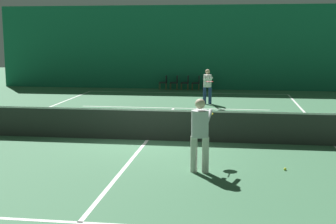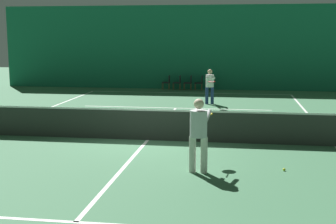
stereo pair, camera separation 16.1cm
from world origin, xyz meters
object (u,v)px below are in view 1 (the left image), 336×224
(courtside_chair_1, at_px, (175,82))
(courtside_chair_3, at_px, (197,82))
(courtside_chair_0, at_px, (164,81))
(courtside_chair_2, at_px, (186,82))
(tennis_net, at_px, (147,124))
(player_near, at_px, (200,130))
(courtside_chair_4, at_px, (208,82))
(player_far, at_px, (208,84))
(tennis_ball, at_px, (285,169))

(courtside_chair_1, bearing_deg, courtside_chair_3, 90.00)
(courtside_chair_0, xyz_separation_m, courtside_chair_2, (1.28, 0.00, 0.00))
(tennis_net, xyz_separation_m, courtside_chair_2, (-0.15, 13.26, -0.03))
(courtside_chair_1, height_order, courtside_chair_2, same)
(player_near, xyz_separation_m, courtside_chair_4, (-0.69, 16.37, -0.52))
(player_far, relative_size, courtside_chair_4, 1.91)
(player_near, xyz_separation_m, courtside_chair_2, (-1.96, 16.37, -0.52))
(player_near, xyz_separation_m, player_far, (-0.43, 10.93, -0.07))
(player_near, bearing_deg, courtside_chair_2, 12.47)
(courtside_chair_3, xyz_separation_m, courtside_chair_4, (0.64, 0.00, 0.00))
(courtside_chair_2, bearing_deg, courtside_chair_1, -90.00)
(courtside_chair_1, distance_m, courtside_chair_2, 0.64)
(courtside_chair_2, bearing_deg, player_near, 6.84)
(tennis_net, distance_m, courtside_chair_4, 13.31)
(tennis_net, height_order, courtside_chair_2, tennis_net)
(tennis_net, distance_m, courtside_chair_3, 13.27)
(courtside_chair_1, bearing_deg, courtside_chair_2, 90.00)
(tennis_ball, bearing_deg, courtside_chair_2, 103.88)
(courtside_chair_0, relative_size, tennis_ball, 12.73)
(player_far, bearing_deg, tennis_ball, 4.46)
(player_far, height_order, courtside_chair_2, player_far)
(courtside_chair_1, bearing_deg, player_near, 9.03)
(player_far, bearing_deg, player_near, -6.18)
(player_near, height_order, courtside_chair_0, player_near)
(courtside_chair_3, bearing_deg, tennis_ball, 11.70)
(courtside_chair_1, bearing_deg, tennis_net, 3.41)
(courtside_chair_2, bearing_deg, courtside_chair_3, 90.00)
(tennis_net, distance_m, player_near, 3.64)
(tennis_net, relative_size, courtside_chair_2, 14.29)
(tennis_net, relative_size, courtside_chair_1, 14.29)
(courtside_chair_2, relative_size, courtside_chair_3, 1.00)
(courtside_chair_0, distance_m, courtside_chair_1, 0.64)
(tennis_net, bearing_deg, courtside_chair_0, 96.15)
(courtside_chair_2, xyz_separation_m, courtside_chair_3, (0.64, 0.00, 0.00))
(tennis_net, relative_size, tennis_ball, 181.82)
(player_near, relative_size, player_far, 1.07)
(courtside_chair_0, bearing_deg, courtside_chair_4, 90.00)
(player_near, relative_size, courtside_chair_2, 2.06)
(player_far, xyz_separation_m, courtside_chair_4, (-0.26, 5.44, -0.45))
(player_near, xyz_separation_m, courtside_chair_0, (-3.24, 16.37, -0.52))
(player_far, distance_m, courtside_chair_4, 5.47)
(tennis_net, height_order, tennis_ball, tennis_net)
(courtside_chair_3, relative_size, courtside_chair_4, 1.00)
(courtside_chair_1, relative_size, courtside_chair_3, 1.00)
(courtside_chair_1, xyz_separation_m, courtside_chair_4, (1.91, 0.00, 0.00))
(courtside_chair_1, xyz_separation_m, courtside_chair_3, (1.28, 0.00, 0.00))
(courtside_chair_3, xyz_separation_m, tennis_ball, (3.31, -15.99, -0.45))
(tennis_net, height_order, courtside_chair_4, tennis_net)
(player_far, bearing_deg, courtside_chair_3, -179.01)
(courtside_chair_0, relative_size, courtside_chair_3, 1.00)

